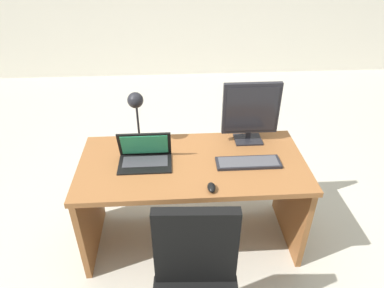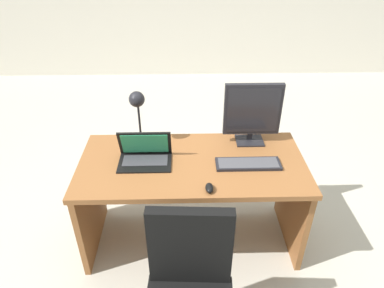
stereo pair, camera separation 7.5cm
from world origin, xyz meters
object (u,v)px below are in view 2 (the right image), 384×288
at_px(mouse, 209,188).
at_px(desk_lamp, 138,106).
at_px(desk, 192,183).
at_px(laptop, 145,151).
at_px(keyboard, 248,164).
at_px(monitor, 252,112).

height_order(mouse, desk_lamp, desk_lamp).
bearing_deg(desk_lamp, desk, -29.24).
height_order(laptop, desk_lamp, desk_lamp).
distance_m(laptop, keyboard, 0.70).
xyz_separation_m(desk, keyboard, (0.37, -0.09, 0.23)).
bearing_deg(laptop, keyboard, -6.95).
relative_size(desk, laptop, 4.34).
distance_m(mouse, desk_lamp, 0.78).
bearing_deg(desk_lamp, mouse, -49.83).
bearing_deg(monitor, desk, -154.96).
bearing_deg(monitor, keyboard, -101.14).
height_order(keyboard, desk_lamp, desk_lamp).
bearing_deg(keyboard, monitor, 78.86).
xyz_separation_m(monitor, desk_lamp, (-0.80, 0.01, 0.05)).
distance_m(laptop, mouse, 0.54).
distance_m(desk, mouse, 0.43).
bearing_deg(desk, mouse, -74.45).
xyz_separation_m(laptop, desk_lamp, (-0.05, 0.22, 0.23)).
distance_m(desk, laptop, 0.43).
relative_size(desk, keyboard, 3.56).
xyz_separation_m(laptop, mouse, (0.41, -0.34, -0.05)).
bearing_deg(desk_lamp, keyboard, -22.15).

